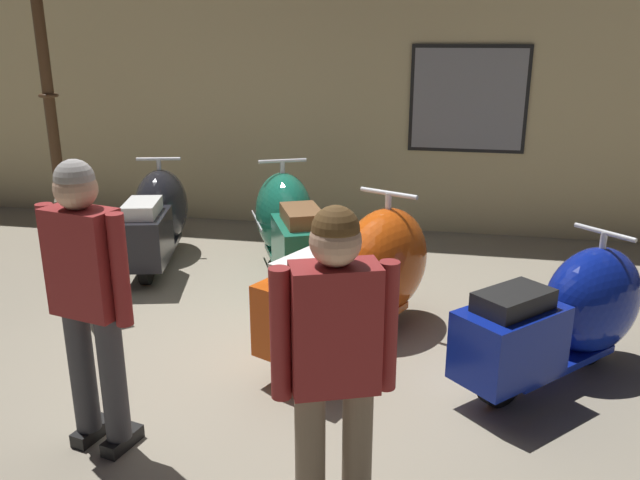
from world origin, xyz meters
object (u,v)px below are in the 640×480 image
info_stanchion (84,262)px  scooter_0 (157,217)px  scooter_3 (569,314)px  scooter_1 (289,225)px  lamppost (49,99)px  visitor_1 (334,360)px  visitor_0 (88,289)px  scooter_2 (365,277)px

info_stanchion → scooter_0: bearing=89.0°
scooter_3 → info_stanchion: (-3.83, 0.33, -0.01)m
scooter_1 → info_stanchion: size_ratio=1.70×
lamppost → info_stanchion: bearing=-51.8°
scooter_0 → visitor_1: (2.50, -3.53, 0.47)m
visitor_0 → scooter_1: bearing=5.6°
scooter_2 → visitor_1: size_ratio=1.16×
scooter_0 → visitor_0: (1.07, -3.07, 0.50)m
info_stanchion → lamppost: bearing=128.2°
lamppost → info_stanchion: (0.93, -1.18, -1.22)m
scooter_0 → info_stanchion: 1.37m
visitor_0 → info_stanchion: (-1.09, 1.70, -0.52)m
lamppost → visitor_1: size_ratio=1.97×
scooter_1 → visitor_0: size_ratio=1.10×
scooter_1 → lamppost: 2.67m
scooter_2 → scooter_3: scooter_2 is taller
scooter_3 → lamppost: 5.14m
scooter_0 → info_stanchion: (-0.02, -1.37, -0.02)m
scooter_3 → lamppost: bearing=116.0°
visitor_1 → scooter_2: bearing=-17.2°
scooter_0 → scooter_1: (1.44, -0.10, 0.02)m
scooter_2 → visitor_1: (0.14, -2.14, 0.43)m
info_stanchion → scooter_3: bearing=-4.9°
scooter_1 → info_stanchion: (-1.46, -1.27, -0.05)m
info_stanchion → visitor_1: bearing=-40.5°
scooter_0 → scooter_3: (3.81, -1.70, -0.01)m
scooter_2 → visitor_0: bearing=166.8°
scooter_0 → scooter_3: scooter_0 is taller
scooter_3 → lamppost: (-4.76, 1.51, 1.22)m
scooter_1 → scooter_2: size_ratio=0.98×
scooter_2 → info_stanchion: 2.38m
scooter_2 → info_stanchion: bearing=113.9°
scooter_2 → visitor_0: visitor_0 is taller
lamppost → visitor_1: lamppost is taller
scooter_0 → visitor_1: 4.35m
scooter_2 → visitor_0: (-1.29, -1.68, 0.46)m
visitor_1 → visitor_0: bearing=51.2°
scooter_1 → visitor_0: 3.03m
scooter_2 → visitor_0: size_ratio=1.12×
visitor_0 → visitor_1: (1.44, -0.46, -0.03)m
scooter_2 → scooter_3: bearing=-77.9°
scooter_0 → lamppost: size_ratio=0.55×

